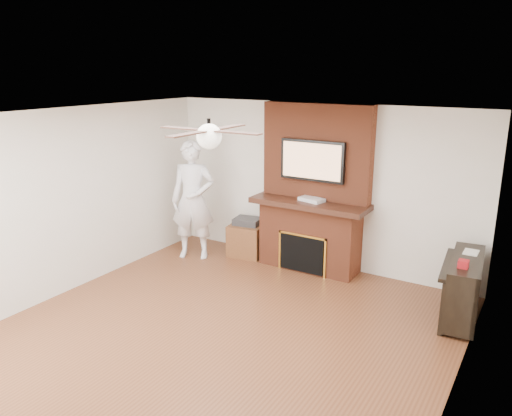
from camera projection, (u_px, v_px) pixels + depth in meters
The scene contains 13 objects.
room_shell at pixel (212, 236), 5.36m from camera, with size 5.36×5.86×2.86m.
fireplace at pixel (312, 205), 7.52m from camera, with size 1.78×0.64×2.50m.
tv at pixel (312, 161), 7.30m from camera, with size 1.00×0.08×0.60m.
ceiling_fan at pixel (209, 135), 5.07m from camera, with size 1.21×1.21×0.31m.
person at pixel (193, 200), 7.95m from camera, with size 0.70×0.47×1.91m, color white.
side_table at pixel (248, 238), 8.22m from camera, with size 0.62×0.62×0.63m.
piano at pixel (464, 287), 6.07m from camera, with size 0.55×1.23×0.88m.
cable_box at pixel (312, 200), 7.40m from camera, with size 0.37×0.21×0.05m, color silver.
candle_orange at pixel (292, 264), 7.74m from camera, with size 0.07×0.07×0.10m, color #D45C18.
candle_green at pixel (300, 266), 7.70m from camera, with size 0.07×0.07×0.09m, color #35712D.
candle_cream at pixel (311, 269), 7.53m from camera, with size 0.08×0.08×0.12m, color beige.
candle_blue at pixel (317, 270), 7.53m from camera, with size 0.06×0.06×0.08m, color #2E4C8B.
candle_orange_extra at pixel (306, 267), 7.62m from camera, with size 0.07×0.07×0.10m, color #C51770.
Camera 1 is at (3.05, -4.09, 3.00)m, focal length 35.00 mm.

